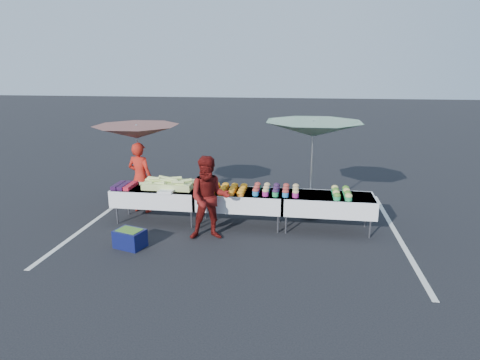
# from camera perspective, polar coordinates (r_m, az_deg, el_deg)

# --- Properties ---
(ground) EXTENTS (80.00, 80.00, 0.00)m
(ground) POSITION_cam_1_polar(r_m,az_deg,el_deg) (8.60, 0.00, -6.43)
(ground) COLOR black
(stripe_left) EXTENTS (0.10, 5.00, 0.00)m
(stripe_left) POSITION_cam_1_polar(r_m,az_deg,el_deg) (9.58, -19.38, -5.02)
(stripe_left) COLOR silver
(stripe_left) RESTS_ON ground
(stripe_right) EXTENTS (0.10, 5.00, 0.00)m
(stripe_right) POSITION_cam_1_polar(r_m,az_deg,el_deg) (8.76, 21.35, -7.12)
(stripe_right) COLOR silver
(stripe_right) RESTS_ON ground
(table_left) EXTENTS (1.86, 0.81, 0.75)m
(table_left) POSITION_cam_1_polar(r_m,az_deg,el_deg) (8.83, -11.64, -2.15)
(table_left) COLOR white
(table_left) RESTS_ON ground
(table_center) EXTENTS (1.86, 0.81, 0.75)m
(table_center) POSITION_cam_1_polar(r_m,az_deg,el_deg) (8.40, 0.00, -2.74)
(table_center) COLOR white
(table_center) RESTS_ON ground
(table_right) EXTENTS (1.86, 0.81, 0.75)m
(table_right) POSITION_cam_1_polar(r_m,az_deg,el_deg) (8.35, 12.34, -3.24)
(table_right) COLOR white
(table_right) RESTS_ON ground
(berry_punnets) EXTENTS (0.40, 0.54, 0.08)m
(berry_punnets) POSITION_cam_1_polar(r_m,az_deg,el_deg) (8.99, -16.10, -0.77)
(berry_punnets) COLOR black
(berry_punnets) RESTS_ON table_left
(corn_pile) EXTENTS (1.16, 0.57, 0.26)m
(corn_pile) POSITION_cam_1_polar(r_m,az_deg,el_deg) (8.72, -10.10, -0.54)
(corn_pile) COLOR #A2C766
(corn_pile) RESTS_ON table_left
(plastic_bags) EXTENTS (0.30, 0.25, 0.05)m
(plastic_bags) POSITION_cam_1_polar(r_m,az_deg,el_deg) (8.41, -10.47, -1.62)
(plastic_bags) COLOR white
(plastic_bags) RESTS_ON table_left
(carrot_bowls) EXTENTS (0.75, 0.69, 0.11)m
(carrot_bowls) POSITION_cam_1_polar(r_m,az_deg,el_deg) (8.37, -1.70, -1.27)
(carrot_bowls) COLOR orange
(carrot_bowls) RESTS_ON table_center
(potato_cups) EXTENTS (0.94, 0.58, 0.16)m
(potato_cups) POSITION_cam_1_polar(r_m,az_deg,el_deg) (8.26, 5.16, -1.33)
(potato_cups) COLOR #2776B6
(potato_cups) RESTS_ON table_right
(bean_baskets) EXTENTS (0.36, 0.68, 0.15)m
(bean_baskets) POSITION_cam_1_polar(r_m,az_deg,el_deg) (8.29, 14.23, -1.76)
(bean_baskets) COLOR #249251
(bean_baskets) RESTS_ON table_right
(vendor) EXTENTS (0.66, 0.51, 1.63)m
(vendor) POSITION_cam_1_polar(r_m,az_deg,el_deg) (9.48, -13.99, 0.36)
(vendor) COLOR #B01F14
(vendor) RESTS_ON ground
(customer) EXTENTS (0.92, 0.79, 1.65)m
(customer) POSITION_cam_1_polar(r_m,az_deg,el_deg) (7.70, -4.38, -2.61)
(customer) COLOR #5D100E
(customer) RESTS_ON ground
(umbrella_left) EXTENTS (2.60, 2.60, 2.01)m
(umbrella_left) POSITION_cam_1_polar(r_m,az_deg,el_deg) (9.51, -14.48, 6.57)
(umbrella_left) COLOR black
(umbrella_left) RESTS_ON ground
(umbrella_right) EXTENTS (2.78, 2.78, 2.17)m
(umbrella_right) POSITION_cam_1_polar(r_m,az_deg,el_deg) (8.72, 10.39, 7.05)
(umbrella_right) COLOR black
(umbrella_right) RESTS_ON ground
(storage_bin) EXTENTS (0.62, 0.52, 0.35)m
(storage_bin) POSITION_cam_1_polar(r_m,az_deg,el_deg) (7.80, -15.37, -7.97)
(storage_bin) COLOR #0D1243
(storage_bin) RESTS_ON ground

